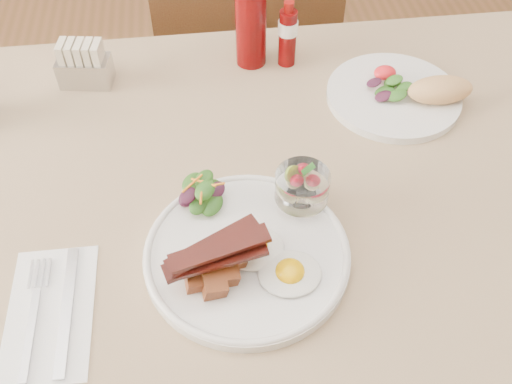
{
  "coord_description": "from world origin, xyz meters",
  "views": [
    {
      "loc": [
        -0.12,
        -0.55,
        1.4
      ],
      "look_at": [
        -0.06,
        -0.05,
        0.82
      ],
      "focal_mm": 40.0,
      "sensor_mm": 36.0,
      "label": 1
    }
  ],
  "objects_px": {
    "second_plate": "(404,93)",
    "sugar_caddy": "(84,66)",
    "table": "(289,229)",
    "ketchup_bottle": "(251,25)",
    "main_plate": "(247,254)",
    "hot_sauce_bottle": "(288,35)",
    "chair_far": "(244,57)",
    "fruit_cup": "(302,187)"
  },
  "relations": [
    {
      "from": "table",
      "to": "main_plate",
      "type": "xyz_separation_m",
      "value": [
        -0.08,
        -0.11,
        0.1
      ]
    },
    {
      "from": "table",
      "to": "ketchup_bottle",
      "type": "bearing_deg",
      "value": 93.53
    },
    {
      "from": "second_plate",
      "to": "ketchup_bottle",
      "type": "relative_size",
      "value": 1.47
    },
    {
      "from": "chair_far",
      "to": "ketchup_bottle",
      "type": "xyz_separation_m",
      "value": [
        -0.02,
        -0.33,
        0.31
      ]
    },
    {
      "from": "fruit_cup",
      "to": "hot_sauce_bottle",
      "type": "height_order",
      "value": "hot_sauce_bottle"
    },
    {
      "from": "second_plate",
      "to": "sugar_caddy",
      "type": "bearing_deg",
      "value": 167.82
    },
    {
      "from": "main_plate",
      "to": "sugar_caddy",
      "type": "xyz_separation_m",
      "value": [
        -0.24,
        0.42,
        0.03
      ]
    },
    {
      "from": "sugar_caddy",
      "to": "chair_far",
      "type": "bearing_deg",
      "value": 56.99
    },
    {
      "from": "table",
      "to": "sugar_caddy",
      "type": "relative_size",
      "value": 13.56
    },
    {
      "from": "chair_far",
      "to": "ketchup_bottle",
      "type": "bearing_deg",
      "value": -93.6
    },
    {
      "from": "main_plate",
      "to": "second_plate",
      "type": "bearing_deg",
      "value": 43.85
    },
    {
      "from": "table",
      "to": "main_plate",
      "type": "bearing_deg",
      "value": -126.28
    },
    {
      "from": "table",
      "to": "hot_sauce_bottle",
      "type": "height_order",
      "value": "hot_sauce_bottle"
    },
    {
      "from": "hot_sauce_bottle",
      "to": "chair_far",
      "type": "bearing_deg",
      "value": 97.4
    },
    {
      "from": "main_plate",
      "to": "hot_sauce_bottle",
      "type": "bearing_deg",
      "value": 73.94
    },
    {
      "from": "main_plate",
      "to": "ketchup_bottle",
      "type": "height_order",
      "value": "ketchup_bottle"
    },
    {
      "from": "chair_far",
      "to": "hot_sauce_bottle",
      "type": "height_order",
      "value": "chair_far"
    },
    {
      "from": "hot_sauce_bottle",
      "to": "sugar_caddy",
      "type": "distance_m",
      "value": 0.37
    },
    {
      "from": "table",
      "to": "chair_far",
      "type": "distance_m",
      "value": 0.68
    },
    {
      "from": "second_plate",
      "to": "main_plate",
      "type": "bearing_deg",
      "value": -136.15
    },
    {
      "from": "second_plate",
      "to": "sugar_caddy",
      "type": "height_order",
      "value": "sugar_caddy"
    },
    {
      "from": "sugar_caddy",
      "to": "table",
      "type": "bearing_deg",
      "value": -34.82
    },
    {
      "from": "table",
      "to": "chair_far",
      "type": "relative_size",
      "value": 1.43
    },
    {
      "from": "table",
      "to": "ketchup_bottle",
      "type": "distance_m",
      "value": 0.37
    },
    {
      "from": "fruit_cup",
      "to": "sugar_caddy",
      "type": "bearing_deg",
      "value": 133.18
    },
    {
      "from": "ketchup_bottle",
      "to": "second_plate",
      "type": "bearing_deg",
      "value": -30.19
    },
    {
      "from": "chair_far",
      "to": "second_plate",
      "type": "distance_m",
      "value": 0.58
    },
    {
      "from": "main_plate",
      "to": "hot_sauce_bottle",
      "type": "distance_m",
      "value": 0.45
    },
    {
      "from": "table",
      "to": "chair_far",
      "type": "height_order",
      "value": "chair_far"
    },
    {
      "from": "chair_far",
      "to": "fruit_cup",
      "type": "xyz_separation_m",
      "value": [
        0.01,
        -0.7,
        0.29
      ]
    },
    {
      "from": "hot_sauce_bottle",
      "to": "main_plate",
      "type": "bearing_deg",
      "value": -106.06
    },
    {
      "from": "chair_far",
      "to": "fruit_cup",
      "type": "height_order",
      "value": "chair_far"
    },
    {
      "from": "ketchup_bottle",
      "to": "table",
      "type": "bearing_deg",
      "value": -86.47
    },
    {
      "from": "main_plate",
      "to": "chair_far",
      "type": "bearing_deg",
      "value": 84.12
    },
    {
      "from": "second_plate",
      "to": "sugar_caddy",
      "type": "xyz_separation_m",
      "value": [
        -0.55,
        0.12,
        0.02
      ]
    },
    {
      "from": "second_plate",
      "to": "ketchup_bottle",
      "type": "bearing_deg",
      "value": 149.81
    },
    {
      "from": "ketchup_bottle",
      "to": "hot_sauce_bottle",
      "type": "bearing_deg",
      "value": -11.18
    },
    {
      "from": "second_plate",
      "to": "sugar_caddy",
      "type": "distance_m",
      "value": 0.56
    },
    {
      "from": "table",
      "to": "fruit_cup",
      "type": "bearing_deg",
      "value": -81.76
    },
    {
      "from": "table",
      "to": "hot_sauce_bottle",
      "type": "relative_size",
      "value": 10.56
    },
    {
      "from": "main_plate",
      "to": "fruit_cup",
      "type": "bearing_deg",
      "value": 38.71
    },
    {
      "from": "hot_sauce_bottle",
      "to": "sugar_caddy",
      "type": "bearing_deg",
      "value": -177.78
    }
  ]
}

